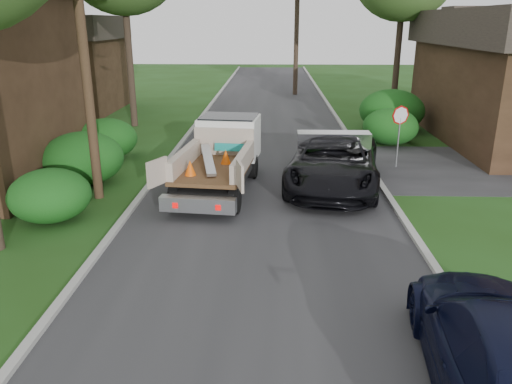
{
  "coord_description": "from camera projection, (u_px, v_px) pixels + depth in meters",
  "views": [
    {
      "loc": [
        0.24,
        -10.43,
        5.53
      ],
      "look_at": [
        -0.19,
        2.23,
        1.2
      ],
      "focal_mm": 35.0,
      "sensor_mm": 36.0,
      "label": 1
    }
  ],
  "objects": [
    {
      "name": "curb_right",
      "position": [
        364.0,
        159.0,
        20.97
      ],
      "size": [
        0.2,
        90.0,
        0.12
      ],
      "primitive_type": "cube",
      "color": "#9E9E99",
      "rests_on": "ground"
    },
    {
      "name": "navy_suv",
      "position": [
        509.0,
        355.0,
        7.41
      ],
      "size": [
        2.97,
        5.95,
        1.66
      ],
      "primitive_type": "imported",
      "rotation": [
        0.0,
        0.0,
        3.03
      ],
      "color": "black",
      "rests_on": "ground"
    },
    {
      "name": "hedge_right_a",
      "position": [
        390.0,
        127.0,
        23.5
      ],
      "size": [
        2.6,
        2.6,
        1.7
      ],
      "primitive_type": "ellipsoid",
      "color": "#104513",
      "rests_on": "ground"
    },
    {
      "name": "hedge_right_b",
      "position": [
        392.0,
        111.0,
        26.23
      ],
      "size": [
        3.38,
        3.38,
        2.21
      ],
      "primitive_type": "ellipsoid",
      "color": "#104513",
      "rests_on": "ground"
    },
    {
      "name": "ground",
      "position": [
        261.0,
        271.0,
        11.67
      ],
      "size": [
        120.0,
        120.0,
        0.0
      ],
      "primitive_type": "plane",
      "color": "#1E3F12",
      "rests_on": "ground"
    },
    {
      "name": "flatbed_truck",
      "position": [
        223.0,
        150.0,
        17.64
      ],
      "size": [
        3.09,
        6.18,
        2.26
      ],
      "rotation": [
        0.0,
        0.0,
        -0.11
      ],
      "color": "black",
      "rests_on": "ground"
    },
    {
      "name": "hedge_left_b",
      "position": [
        83.0,
        158.0,
        17.72
      ],
      "size": [
        2.86,
        2.86,
        1.87
      ],
      "primitive_type": "ellipsoid",
      "color": "#104513",
      "rests_on": "ground"
    },
    {
      "name": "curb_left",
      "position": [
        171.0,
        157.0,
        21.23
      ],
      "size": [
        0.2,
        90.0,
        0.12
      ],
      "primitive_type": "cube",
      "color": "#9E9E99",
      "rests_on": "ground"
    },
    {
      "name": "utility_pole",
      "position": [
        82.0,
        35.0,
        14.88
      ],
      "size": [
        2.42,
        1.25,
        10.0
      ],
      "color": "#382619",
      "rests_on": "ground"
    },
    {
      "name": "hedge_left_c",
      "position": [
        106.0,
        139.0,
        21.07
      ],
      "size": [
        2.6,
        2.6,
        1.7
      ],
      "primitive_type": "ellipsoid",
      "color": "#104513",
      "rests_on": "ground"
    },
    {
      "name": "house_left_far",
      "position": [
        59.0,
        63.0,
        31.92
      ],
      "size": [
        7.56,
        7.56,
        6.0
      ],
      "color": "#322114",
      "rests_on": "ground"
    },
    {
      "name": "hedge_left_a",
      "position": [
        50.0,
        195.0,
        14.45
      ],
      "size": [
        2.34,
        2.34,
        1.53
      ],
      "primitive_type": "ellipsoid",
      "color": "#104513",
      "rests_on": "ground"
    },
    {
      "name": "black_pickup",
      "position": [
        334.0,
        161.0,
        17.44
      ],
      "size": [
        4.03,
        6.92,
        1.81
      ],
      "primitive_type": "imported",
      "rotation": [
        0.0,
        0.0,
        -0.16
      ],
      "color": "black",
      "rests_on": "ground"
    },
    {
      "name": "stop_sign",
      "position": [
        400.0,
        123.0,
        19.44
      ],
      "size": [
        0.71,
        0.32,
        2.48
      ],
      "color": "slate",
      "rests_on": "ground"
    },
    {
      "name": "road",
      "position": [
        267.0,
        159.0,
        21.12
      ],
      "size": [
        8.0,
        90.0,
        0.02
      ],
      "primitive_type": "cube",
      "color": "#28282B",
      "rests_on": "ground"
    }
  ]
}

